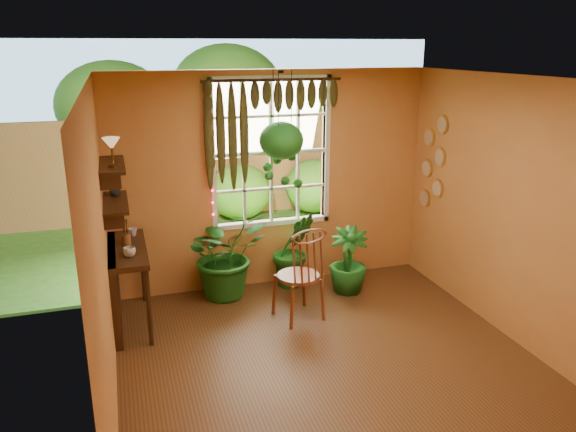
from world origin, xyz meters
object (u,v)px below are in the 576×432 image
at_px(potted_plant_left, 226,253).
at_px(hanging_basket, 281,144).
at_px(counter_ledge, 119,278).
at_px(potted_plant_mid, 294,250).
at_px(windsor_chair, 300,288).

xyz_separation_m(potted_plant_left, hanging_basket, (0.71, 0.01, 1.30)).
distance_m(counter_ledge, potted_plant_left, 1.32).
bearing_deg(potted_plant_mid, windsor_chair, -103.67).
bearing_deg(potted_plant_left, hanging_basket, 0.62).
relative_size(windsor_chair, hanging_basket, 0.91).
bearing_deg(potted_plant_mid, counter_ledge, -168.19).
height_order(potted_plant_left, hanging_basket, hanging_basket).
bearing_deg(hanging_basket, potted_plant_left, -179.38).
bearing_deg(windsor_chair, hanging_basket, 74.04).
distance_m(potted_plant_left, potted_plant_mid, 0.89).
relative_size(potted_plant_left, hanging_basket, 0.79).
xyz_separation_m(windsor_chair, hanging_basket, (0.05, 0.86, 1.49)).
height_order(windsor_chair, hanging_basket, hanging_basket).
xyz_separation_m(counter_ledge, windsor_chair, (1.92, -0.44, -0.18)).
relative_size(counter_ledge, hanging_basket, 0.86).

